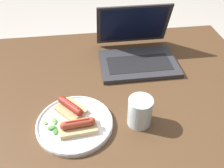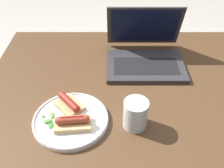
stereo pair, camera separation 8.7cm
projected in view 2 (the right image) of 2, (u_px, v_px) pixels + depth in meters
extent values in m
cube|color=#4C331E|center=(126.00, 91.00, 0.96)|extent=(1.09, 0.87, 0.04)
cylinder|color=#4C331E|center=(199.00, 97.00, 1.46)|extent=(0.05, 0.05, 0.68)
cylinder|color=#4C331E|center=(42.00, 98.00, 1.45)|extent=(0.05, 0.05, 0.68)
cube|color=#2D2D33|center=(145.00, 66.00, 1.04)|extent=(0.32, 0.22, 0.02)
cube|color=black|center=(145.00, 66.00, 1.02)|extent=(0.26, 0.12, 0.00)
cube|color=#2D2D33|center=(143.00, 26.00, 1.08)|extent=(0.32, 0.07, 0.20)
cube|color=#0C1433|center=(143.00, 26.00, 1.07)|extent=(0.29, 0.06, 0.17)
cylinder|color=silver|center=(70.00, 120.00, 0.81)|extent=(0.25, 0.25, 0.01)
torus|color=silver|center=(70.00, 118.00, 0.81)|extent=(0.24, 0.24, 0.01)
cube|color=tan|center=(72.00, 124.00, 0.78)|extent=(0.12, 0.07, 0.02)
cylinder|color=#9E3D28|center=(72.00, 120.00, 0.77)|extent=(0.09, 0.03, 0.02)
sphere|color=#9E3D28|center=(85.00, 119.00, 0.77)|extent=(0.02, 0.02, 0.02)
sphere|color=#9E3D28|center=(58.00, 121.00, 0.76)|extent=(0.02, 0.02, 0.02)
cylinder|color=red|center=(71.00, 117.00, 0.76)|extent=(0.07, 0.01, 0.00)
cube|color=tan|center=(69.00, 106.00, 0.84)|extent=(0.11, 0.12, 0.01)
cylinder|color=maroon|center=(68.00, 102.00, 0.83)|extent=(0.08, 0.08, 0.03)
sphere|color=maroon|center=(76.00, 109.00, 0.81)|extent=(0.03, 0.03, 0.03)
sphere|color=maroon|center=(61.00, 95.00, 0.86)|extent=(0.03, 0.03, 0.03)
cylinder|color=red|center=(68.00, 99.00, 0.82)|extent=(0.05, 0.06, 0.00)
ellipsoid|color=#709E4C|center=(51.00, 114.00, 0.82)|extent=(0.02, 0.02, 0.00)
ellipsoid|color=#4C8E3D|center=(47.00, 121.00, 0.79)|extent=(0.03, 0.02, 0.01)
ellipsoid|color=#4C8E3D|center=(52.00, 117.00, 0.81)|extent=(0.02, 0.02, 0.01)
ellipsoid|color=#387A33|center=(50.00, 125.00, 0.78)|extent=(0.02, 0.03, 0.01)
ellipsoid|color=#709E4C|center=(42.00, 116.00, 0.81)|extent=(0.02, 0.02, 0.01)
ellipsoid|color=#709E4C|center=(51.00, 114.00, 0.82)|extent=(0.02, 0.03, 0.01)
cylinder|color=silver|center=(135.00, 114.00, 0.77)|extent=(0.08, 0.08, 0.10)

